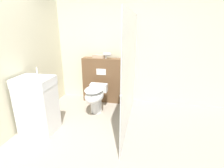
{
  "coord_description": "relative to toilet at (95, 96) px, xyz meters",
  "views": [
    {
      "loc": [
        0.78,
        -1.83,
        1.77
      ],
      "look_at": [
        0.12,
        1.29,
        0.68
      ],
      "focal_mm": 28.0,
      "sensor_mm": 36.0,
      "label": 1
    }
  ],
  "objects": [
    {
      "name": "sink_vanity",
      "position": [
        -0.77,
        -0.82,
        0.11
      ],
      "size": [
        0.59,
        0.45,
        1.11
      ],
      "color": "white",
      "rests_on": "ground_plane"
    },
    {
      "name": "hair_drier",
      "position": [
        0.12,
        0.61,
        0.77
      ],
      "size": [
        0.18,
        0.08,
        0.14
      ],
      "color": "#B7B7BC",
      "rests_on": "partition_panel"
    },
    {
      "name": "toilet",
      "position": [
        0.0,
        0.0,
        0.0
      ],
      "size": [
        0.37,
        0.67,
        0.56
      ],
      "color": "white",
      "rests_on": "ground_plane"
    },
    {
      "name": "folded_towel",
      "position": [
        -0.1,
        0.65,
        0.71
      ],
      "size": [
        0.26,
        0.16,
        0.08
      ],
      "color": "tan",
      "rests_on": "partition_panel"
    },
    {
      "name": "ground_plane",
      "position": [
        0.24,
        -1.34,
        -0.37
      ],
      "size": [
        12.0,
        12.0,
        0.0
      ],
      "primitive_type": "plane",
      "color": "#9E9384"
    },
    {
      "name": "wall_back",
      "position": [
        0.24,
        0.84,
        0.88
      ],
      "size": [
        8.0,
        0.06,
        2.5
      ],
      "color": "beige",
      "rests_on": "ground_plane"
    },
    {
      "name": "partition_panel",
      "position": [
        -0.01,
        0.64,
        0.15
      ],
      "size": [
        0.93,
        0.23,
        1.05
      ],
      "color": "brown",
      "rests_on": "ground_plane"
    },
    {
      "name": "shower_glass",
      "position": [
        0.72,
        -0.22,
        0.61
      ],
      "size": [
        0.04,
        2.06,
        1.97
      ],
      "color": "silver",
      "rests_on": "ground_plane"
    }
  ]
}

